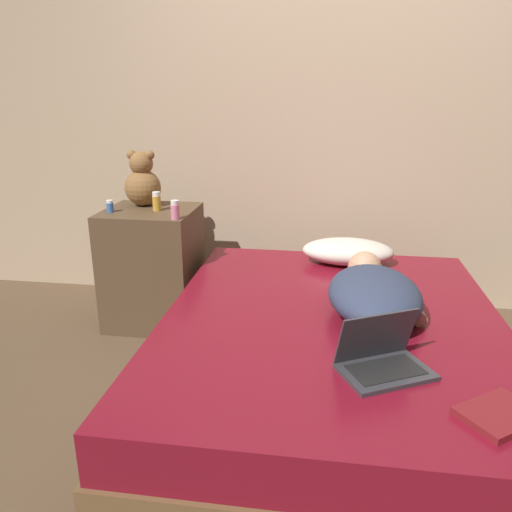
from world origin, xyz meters
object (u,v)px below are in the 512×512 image
(bottle_pink, at_px, (175,210))
(bottle_amber, at_px, (157,202))
(teddy_bear, at_px, (142,182))
(bottle_blue, at_px, (110,206))
(laptop, at_px, (382,358))
(book, at_px, (500,415))
(pillow, at_px, (348,251))
(person_lying, at_px, (374,292))

(bottle_pink, xyz_separation_m, bottle_amber, (-0.16, 0.18, 0.00))
(teddy_bear, bearing_deg, bottle_blue, -122.12)
(teddy_bear, height_order, bottle_amber, teddy_bear)
(laptop, relative_size, bottle_blue, 5.28)
(laptop, xyz_separation_m, bottle_pink, (-1.01, 0.90, 0.28))
(bottle_blue, bearing_deg, laptop, -35.46)
(laptop, bearing_deg, book, -62.46)
(teddy_bear, xyz_separation_m, bottle_blue, (-0.12, -0.20, -0.11))
(book, bearing_deg, bottle_amber, 138.79)
(pillow, height_order, teddy_bear, teddy_bear)
(person_lying, height_order, bottle_blue, bottle_blue)
(pillow, height_order, person_lying, person_lying)
(person_lying, distance_m, bottle_blue, 1.53)
(person_lying, height_order, teddy_bear, teddy_bear)
(person_lying, distance_m, bottle_amber, 1.34)
(bottle_pink, distance_m, book, 1.77)
(laptop, height_order, bottle_blue, bottle_blue)
(teddy_bear, distance_m, bottle_pink, 0.43)
(pillow, bearing_deg, book, -73.13)
(bottle_blue, height_order, bottle_amber, bottle_amber)
(pillow, bearing_deg, teddy_bear, 176.82)
(laptop, xyz_separation_m, book, (0.32, -0.22, -0.04))
(bottle_blue, bearing_deg, bottle_amber, 17.29)
(pillow, distance_m, teddy_bear, 1.26)
(teddy_bear, distance_m, bottle_blue, 0.26)
(book, bearing_deg, person_lying, 113.86)
(person_lying, xyz_separation_m, book, (0.32, -0.72, -0.08))
(bottle_amber, bearing_deg, bottle_pink, -47.88)
(teddy_bear, relative_size, bottle_amber, 3.01)
(bottle_pink, bearing_deg, bottle_amber, 132.12)
(teddy_bear, relative_size, bottle_pink, 3.18)
(person_lying, distance_m, book, 0.79)
(pillow, distance_m, person_lying, 0.65)
(laptop, relative_size, bottle_pink, 3.54)
(person_lying, xyz_separation_m, teddy_bear, (-1.30, 0.71, 0.33))
(laptop, relative_size, bottle_amber, 3.35)
(bottle_amber, relative_size, book, 0.38)
(bottle_pink, bearing_deg, person_lying, -21.97)
(book, bearing_deg, bottle_blue, 144.70)
(bottle_blue, bearing_deg, person_lying, -19.86)
(pillow, distance_m, book, 1.43)
(bottle_blue, xyz_separation_m, book, (1.74, -1.23, -0.30))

